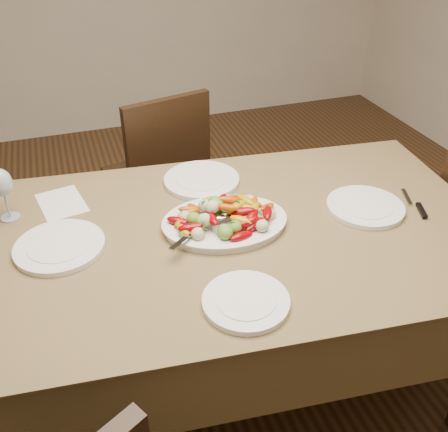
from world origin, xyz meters
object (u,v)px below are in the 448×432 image
serving_platter (225,224)px  plate_far (202,180)px  plate_right (365,207)px  plate_left (60,247)px  plate_near (246,302)px  chair_far (155,176)px  dining_table (224,312)px  wine_glass (4,193)px

serving_platter → plate_far: serving_platter is taller
plate_right → plate_far: bearing=143.2°
plate_left → plate_far: size_ratio=0.97×
plate_near → chair_far: bearing=89.9°
plate_left → plate_near: (0.47, -0.43, 0.00)m
chair_far → plate_left: chair_far is taller
chair_far → plate_near: (-0.00, -1.30, 0.29)m
serving_platter → plate_far: (0.01, 0.31, -0.00)m
dining_table → serving_platter: 0.39m
dining_table → wine_glass: 0.89m
plate_left → serving_platter: bearing=-5.6°
plate_right → wine_glass: size_ratio=1.34×
chair_far → plate_near: 1.33m
dining_table → wine_glass: size_ratio=8.98×
chair_far → plate_right: size_ratio=3.45×
dining_table → plate_near: size_ratio=7.49×
dining_table → plate_right: size_ratio=6.69×
serving_platter → plate_far: size_ratio=1.41×
dining_table → plate_left: 0.66m
plate_right → plate_far: 0.62m
plate_left → plate_near: size_ratio=1.16×
chair_far → plate_near: size_ratio=3.86×
dining_table → plate_left: plate_left is taller
dining_table → wine_glass: bearing=155.1°
chair_far → wine_glass: size_ratio=4.64×
plate_left → wine_glass: 0.30m
plate_right → wine_glass: wine_glass is taller
plate_far → plate_near: (-0.08, -0.69, 0.00)m
plate_left → wine_glass: bearing=122.7°
chair_far → wine_glass: bearing=31.3°
serving_platter → chair_far: bearing=94.0°
serving_platter → plate_right: 0.52m
plate_left → plate_right: 1.06m
serving_platter → plate_near: serving_platter is taller
chair_far → serving_platter: chair_far is taller
chair_far → wine_glass: 0.97m
plate_far → wine_glass: (-0.70, -0.02, 0.09)m
dining_table → wine_glass: (-0.68, 0.32, 0.48)m
serving_platter → plate_left: size_ratio=1.45×
plate_left → wine_glass: wine_glass is taller
plate_right → plate_far: (-0.50, 0.37, 0.00)m
plate_far → wine_glass: wine_glass is taller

